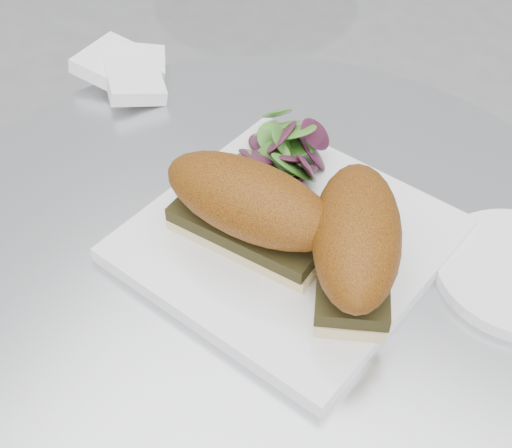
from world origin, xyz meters
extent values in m
cylinder|color=silver|center=(0.00, 0.00, 0.72)|extent=(0.70, 0.70, 0.02)
cube|color=white|center=(0.01, 0.03, 0.74)|extent=(0.29, 0.29, 0.02)
cube|color=beige|center=(-0.02, 0.01, 0.75)|extent=(0.15, 0.07, 0.01)
cube|color=black|center=(-0.02, 0.01, 0.77)|extent=(0.15, 0.07, 0.01)
ellipsoid|color=brown|center=(-0.02, 0.01, 0.80)|extent=(0.17, 0.08, 0.06)
cube|color=beige|center=(0.08, 0.02, 0.75)|extent=(0.11, 0.15, 0.01)
cube|color=black|center=(0.08, 0.02, 0.77)|extent=(0.11, 0.15, 0.01)
ellipsoid|color=brown|center=(0.08, 0.02, 0.80)|extent=(0.13, 0.18, 0.06)
camera|label=1|loc=(0.21, -0.37, 1.22)|focal=50.00mm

